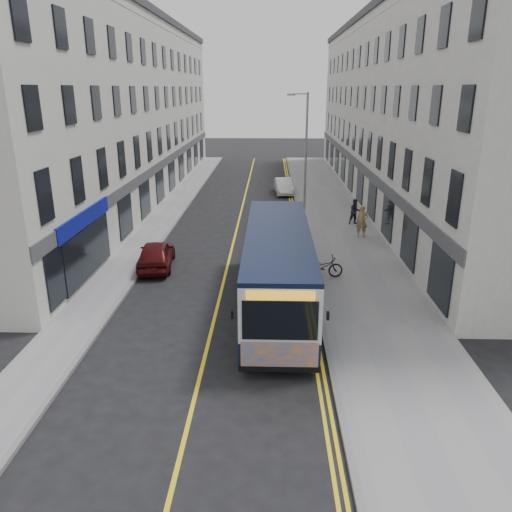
# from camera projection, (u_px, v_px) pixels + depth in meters

# --- Properties ---
(ground) EXTENTS (140.00, 140.00, 0.00)m
(ground) POSITION_uv_depth(u_px,v_px,m) (216.00, 311.00, 19.42)
(ground) COLOR black
(ground) RESTS_ON ground
(pavement_east) EXTENTS (4.50, 64.00, 0.12)m
(pavement_east) POSITION_uv_depth(u_px,v_px,m) (338.00, 228.00, 30.58)
(pavement_east) COLOR gray
(pavement_east) RESTS_ON ground
(pavement_west) EXTENTS (2.00, 64.00, 0.12)m
(pavement_west) POSITION_uv_depth(u_px,v_px,m) (156.00, 227.00, 30.90)
(pavement_west) COLOR gray
(pavement_west) RESTS_ON ground
(kerb_east) EXTENTS (0.18, 64.00, 0.13)m
(kerb_east) POSITION_uv_depth(u_px,v_px,m) (302.00, 228.00, 30.64)
(kerb_east) COLOR slate
(kerb_east) RESTS_ON ground
(kerb_west) EXTENTS (0.18, 64.00, 0.13)m
(kerb_west) POSITION_uv_depth(u_px,v_px,m) (172.00, 227.00, 30.87)
(kerb_west) COLOR slate
(kerb_west) RESTS_ON ground
(road_centre_line) EXTENTS (0.12, 64.00, 0.01)m
(road_centre_line) POSITION_uv_depth(u_px,v_px,m) (237.00, 228.00, 30.78)
(road_centre_line) COLOR yellow
(road_centre_line) RESTS_ON ground
(road_dbl_yellow_inner) EXTENTS (0.10, 64.00, 0.01)m
(road_dbl_yellow_inner) POSITION_uv_depth(u_px,v_px,m) (294.00, 229.00, 30.67)
(road_dbl_yellow_inner) COLOR yellow
(road_dbl_yellow_inner) RESTS_ON ground
(road_dbl_yellow_outer) EXTENTS (0.10, 64.00, 0.01)m
(road_dbl_yellow_outer) POSITION_uv_depth(u_px,v_px,m) (298.00, 229.00, 30.67)
(road_dbl_yellow_outer) COLOR yellow
(road_dbl_yellow_outer) RESTS_ON ground
(terrace_east) EXTENTS (6.00, 46.00, 13.00)m
(terrace_east) POSITION_uv_depth(u_px,v_px,m) (399.00, 113.00, 36.88)
(terrace_east) COLOR silver
(terrace_east) RESTS_ON ground
(terrace_west) EXTENTS (6.00, 46.00, 13.00)m
(terrace_west) POSITION_uv_depth(u_px,v_px,m) (124.00, 112.00, 37.47)
(terrace_west) COLOR beige
(terrace_west) RESTS_ON ground
(streetlamp) EXTENTS (1.32, 0.18, 8.00)m
(streetlamp) POSITION_uv_depth(u_px,v_px,m) (305.00, 153.00, 31.15)
(streetlamp) COLOR gray
(streetlamp) RESTS_ON ground
(city_bus) EXTENTS (2.49, 10.67, 3.10)m
(city_bus) POSITION_uv_depth(u_px,v_px,m) (278.00, 266.00, 19.30)
(city_bus) COLOR black
(city_bus) RESTS_ON ground
(bicycle) EXTENTS (1.99, 0.92, 1.00)m
(bicycle) POSITION_uv_depth(u_px,v_px,m) (322.00, 267.00, 22.35)
(bicycle) COLOR black
(bicycle) RESTS_ON pavement_east
(pedestrian_near) EXTENTS (0.73, 0.55, 1.81)m
(pedestrian_near) POSITION_uv_depth(u_px,v_px,m) (362.00, 221.00, 28.37)
(pedestrian_near) COLOR olive
(pedestrian_near) RESTS_ON pavement_east
(pedestrian_far) EXTENTS (0.89, 0.76, 1.60)m
(pedestrian_far) POSITION_uv_depth(u_px,v_px,m) (355.00, 212.00, 31.03)
(pedestrian_far) COLOR black
(pedestrian_far) RESTS_ON pavement_east
(car_white) EXTENTS (1.60, 3.84, 1.23)m
(car_white) POSITION_uv_depth(u_px,v_px,m) (284.00, 186.00, 40.68)
(car_white) COLOR silver
(car_white) RESTS_ON ground
(car_maroon) EXTENTS (1.96, 4.06, 1.34)m
(car_maroon) POSITION_uv_depth(u_px,v_px,m) (156.00, 254.00, 23.91)
(car_maroon) COLOR #4A0C0E
(car_maroon) RESTS_ON ground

